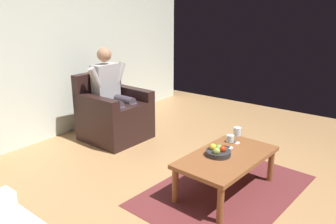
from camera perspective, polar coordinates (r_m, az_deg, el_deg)
name	(u,v)px	position (r m, az deg, el deg)	size (l,w,h in m)	color
ground_plane	(227,204)	(3.34, 9.78, -14.89)	(6.56, 6.56, 0.00)	#A2784B
wall_back	(38,39)	(4.76, -20.81, 11.33)	(5.79, 0.06, 2.71)	silver
rug	(225,190)	(3.55, 9.46, -12.72)	(1.76, 1.19, 0.01)	maroon
armchair	(113,115)	(4.72, -9.08, -0.54)	(0.80, 0.80, 0.90)	black
person_seated	(112,91)	(4.63, -9.32, 3.46)	(0.63, 0.56, 1.24)	#A3A0A1
coffee_table	(227,160)	(3.39, 9.74, -7.91)	(1.10, 0.66, 0.39)	brown
wine_glass_near	(237,132)	(3.63, 11.47, -3.34)	(0.08, 0.08, 0.17)	silver
wine_glass_far	(230,139)	(3.51, 10.31, -4.52)	(0.08, 0.08, 0.14)	silver
fruit_bowl	(218,152)	(3.34, 8.36, -6.56)	(0.24, 0.24, 0.11)	#2B292C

